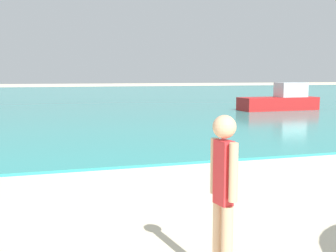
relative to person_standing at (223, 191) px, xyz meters
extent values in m
cube|color=teal|center=(0.92, 34.77, -0.86)|extent=(160.00, 60.00, 0.06)
cylinder|color=#DDAD84|center=(0.01, -0.07, -0.50)|extent=(0.10, 0.10, 0.76)
cylinder|color=#DDAD84|center=(-0.01, 0.07, -0.50)|extent=(0.10, 0.10, 0.76)
cube|color=red|center=(0.00, 0.00, 0.16)|extent=(0.14, 0.19, 0.57)
sphere|color=#DDAD84|center=(0.00, 0.00, 0.57)|extent=(0.21, 0.21, 0.21)
cylinder|color=#DDAD84|center=(0.03, -0.14, 0.20)|extent=(0.08, 0.08, 0.51)
cylinder|color=#DDAD84|center=(-0.03, 0.14, 0.20)|extent=(0.08, 0.08, 0.51)
cube|color=red|center=(10.33, 15.64, -0.48)|extent=(4.33, 1.51, 0.69)
cube|color=silver|center=(11.10, 15.66, 0.25)|extent=(1.58, 1.01, 0.77)
camera|label=1|loc=(-1.45, -3.14, 1.01)|focal=42.69mm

